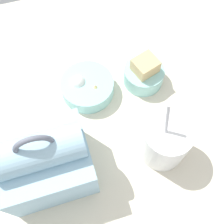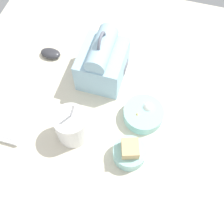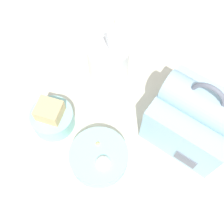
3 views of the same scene
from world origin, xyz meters
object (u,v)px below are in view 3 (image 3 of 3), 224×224
(lunch_bag, at_px, (195,118))
(bento_bowl_snacks, at_px, (99,157))
(keyboard, at_px, (171,32))
(bento_bowl_sandwich, at_px, (52,117))
(soup_cup, at_px, (108,62))

(lunch_bag, height_order, bento_bowl_snacks, lunch_bag)
(keyboard, bearing_deg, lunch_bag, -52.60)
(bento_bowl_sandwich, relative_size, bento_bowl_snacks, 0.77)
(bento_bowl_snacks, bearing_deg, keyboard, 97.79)
(lunch_bag, xyz_separation_m, bento_bowl_sandwich, (-0.29, -0.17, -0.05))
(soup_cup, relative_size, bento_bowl_snacks, 1.44)
(soup_cup, distance_m, bento_bowl_sandwich, 0.20)
(lunch_bag, distance_m, bento_bowl_sandwich, 0.34)
(bento_bowl_snacks, bearing_deg, bento_bowl_sandwich, 175.89)
(keyboard, bearing_deg, bento_bowl_sandwich, -102.02)
(keyboard, xyz_separation_m, bento_bowl_snacks, (0.06, -0.44, 0.01))
(soup_cup, bearing_deg, bento_bowl_snacks, -59.18)
(lunch_bag, relative_size, bento_bowl_sandwich, 2.05)
(keyboard, bearing_deg, soup_cup, -105.90)
(bento_bowl_sandwich, bearing_deg, bento_bowl_snacks, -4.11)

